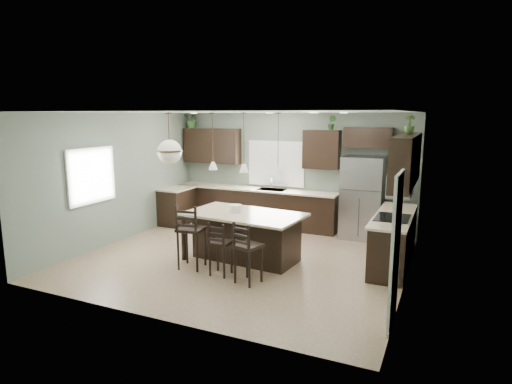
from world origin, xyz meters
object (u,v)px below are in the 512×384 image
Objects in this scene: plant_back_left at (192,119)px; serving_dish at (235,208)px; bar_stool_left at (191,236)px; bar_stool_right at (248,252)px; refrigerator at (363,198)px; kitchen_island at (244,237)px; bar_stool_center at (221,248)px.

serving_dish is at bearing -45.25° from plant_back_left.
bar_stool_left is 1.26m from bar_stool_right.
refrigerator reaches higher than kitchen_island.
plant_back_left reaches higher than bar_stool_right.
serving_dish is 0.53× the size of plant_back_left.
serving_dish is 0.20× the size of bar_stool_left.
bar_stool_left is (-0.49, -0.78, -0.40)m from serving_dish.
refrigerator reaches higher than bar_stool_right.
plant_back_left is (-2.61, 2.63, 1.63)m from serving_dish.
serving_dish reaches higher than kitchen_island.
bar_stool_left is 2.64× the size of plant_back_left.
bar_stool_center is 4.95m from plant_back_left.
bar_stool_right is (0.59, -0.13, 0.05)m from bar_stool_center.
refrigerator is 1.76× the size of bar_stool_right.
bar_stool_right is (-1.20, -3.45, -0.40)m from refrigerator.
bar_stool_left is 1.25× the size of bar_stool_center.
bar_stool_left is at bearing 172.36° from bar_stool_center.
serving_dish is at bearing -128.50° from refrigerator.
bar_stool_center is at bearing -15.49° from bar_stool_left.
bar_stool_left is 0.66m from bar_stool_center.
plant_back_left is at bearing 113.87° from bar_stool_left.
bar_stool_center is at bearing -87.56° from kitchen_island.
bar_stool_center is 2.12× the size of plant_back_left.
bar_stool_center is at bearing -178.19° from bar_stool_right.
bar_stool_left is at bearing -127.03° from refrigerator.
kitchen_island is 0.85m from bar_stool_center.
serving_dish is at bearing 100.11° from bar_stool_center.
plant_back_left reaches higher than refrigerator.
plant_back_left reaches higher than bar_stool_left.
bar_stool_center is at bearing -51.69° from plant_back_left.
bar_stool_right is at bearing -109.15° from refrigerator.
bar_stool_right reaches higher than bar_stool_center.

